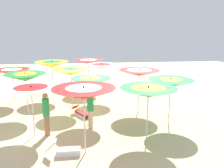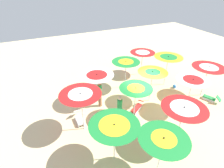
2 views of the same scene
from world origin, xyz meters
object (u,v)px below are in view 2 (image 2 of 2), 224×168
beach_umbrella_3 (97,77)px  beach_umbrella_10 (168,59)px  beach_umbrella_6 (126,64)px  beach_umbrella_7 (152,74)px  beach_ball (174,86)px  lounger_2 (137,107)px  beach_umbrella_11 (208,69)px  beach_umbrella_2 (163,141)px  lounger_0 (79,119)px  beach_umbrella_0 (81,97)px  lounger_1 (211,98)px  beach_umbrella_5 (184,110)px  beachgoer_1 (120,108)px  beach_umbrella_1 (114,128)px  beachgoer_0 (100,94)px  beach_umbrella_9 (143,54)px  beach_umbrella_4 (136,91)px  beach_umbrella_8 (193,82)px

beach_umbrella_3 → beach_umbrella_10: beach_umbrella_10 is taller
beach_umbrella_6 → beach_umbrella_7: beach_umbrella_7 is taller
beach_umbrella_10 → beach_ball: (0.80, 0.39, -2.08)m
lounger_2 → beach_ball: bearing=161.7°
beach_umbrella_10 → beach_umbrella_11: (2.39, 1.51, -0.06)m
beach_umbrella_2 → lounger_0: 5.58m
beach_umbrella_0 → beach_umbrella_2: size_ratio=1.12×
beach_umbrella_3 → beach_ball: 6.48m
beach_umbrella_7 → lounger_1: (1.81, 4.00, -1.94)m
beach_umbrella_5 → beachgoer_1: 3.61m
beach_umbrella_1 → beach_umbrella_0: bearing=-163.3°
beach_umbrella_0 → beach_umbrella_1: beach_umbrella_0 is taller
beachgoer_1 → beach_umbrella_3: bearing=132.7°
beachgoer_0 → beachgoer_1: size_ratio=1.03×
beach_umbrella_1 → lounger_1: (-1.47, 8.31, -1.85)m
beach_umbrella_6 → beach_umbrella_10: beach_umbrella_10 is taller
beach_umbrella_7 → beach_umbrella_9: (-3.66, 1.60, -0.20)m
beach_umbrella_0 → beach_umbrella_10: bearing=105.8°
lounger_2 → beachgoer_1: (0.48, -1.57, 0.78)m
beach_umbrella_11 → lounger_2: bearing=-95.5°
beach_umbrella_4 → lounger_0: bearing=-107.4°
beach_umbrella_0 → lounger_0: 2.20m
beach_umbrella_1 → beach_umbrella_9: 9.11m
beach_umbrella_4 → beach_umbrella_0: bearing=-95.4°
beach_umbrella_6 → beach_umbrella_10: 3.28m
beach_umbrella_2 → beach_umbrella_11: size_ratio=0.95×
beach_umbrella_6 → beach_umbrella_0: bearing=-54.8°
beach_umbrella_2 → beach_ball: beach_umbrella_2 is taller
beach_umbrella_5 → beach_umbrella_11: size_ratio=1.00×
beach_umbrella_11 → lounger_0: 9.33m
beach_umbrella_0 → beachgoer_0: size_ratio=1.35×
beach_umbrella_5 → beach_umbrella_9: 7.76m
lounger_0 → beachgoer_0: bearing=116.5°
beach_umbrella_5 → beach_umbrella_9: bearing=161.9°
beach_umbrella_5 → beach_ball: 5.95m
beach_umbrella_8 → beach_umbrella_11: beach_umbrella_11 is taller
beach_umbrella_2 → beach_umbrella_4: (-3.70, 0.94, -0.04)m
beach_umbrella_1 → beach_umbrella_3: size_ratio=1.01×
beach_umbrella_9 → lounger_1: 6.22m
beach_umbrella_10 → beachgoer_0: bearing=-85.2°
beach_umbrella_7 → beach_umbrella_9: beach_umbrella_7 is taller
beach_umbrella_5 → beach_umbrella_6: beach_umbrella_5 is taller
beach_umbrella_10 → lounger_1: bearing=26.9°
beach_umbrella_8 → beach_umbrella_11: size_ratio=1.00×
beach_umbrella_2 → beachgoer_0: (-5.63, -0.59, -1.03)m
lounger_2 → beach_umbrella_9: bearing=-158.1°
beach_umbrella_1 → beachgoer_0: (-4.16, 0.89, -1.04)m
lounger_0 → lounger_1: (1.78, 9.17, -0.01)m
beachgoer_0 → beach_umbrella_10: bearing=172.4°
beach_umbrella_4 → beach_umbrella_6: (-3.34, 1.14, 0.06)m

